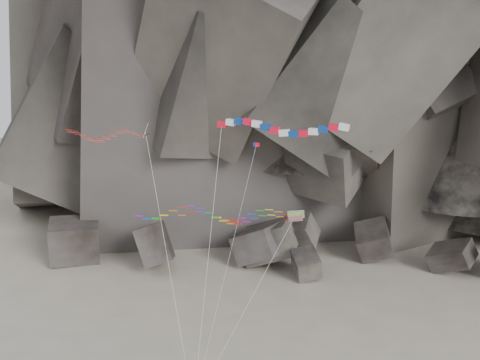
% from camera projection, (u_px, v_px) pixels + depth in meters
% --- Properties ---
extents(headland, '(110.00, 70.00, 84.00)m').
position_uv_depth(headland, '(307.00, 6.00, 109.34)').
color(headland, '#564F46').
rests_on(headland, ground).
extents(boulder_field, '(77.67, 19.39, 8.69)m').
position_uv_depth(boulder_field, '(269.00, 251.00, 84.90)').
color(boulder_field, '#47423F').
rests_on(boulder_field, ground).
extents(delta_kite, '(14.80, 7.12, 25.60)m').
position_uv_depth(delta_kite, '(101.00, 134.00, 51.67)').
color(delta_kite, red).
rests_on(delta_kite, ground).
extents(banner_kite, '(12.95, 4.52, 26.56)m').
position_uv_depth(banner_kite, '(279.00, 129.00, 44.56)').
color(banner_kite, red).
rests_on(banner_kite, ground).
extents(parafoil_kite, '(15.53, 3.78, 18.73)m').
position_uv_depth(parafoil_kite, '(210.00, 214.00, 47.39)').
color(parafoil_kite, '#E3FC0E').
rests_on(parafoil_kite, ground).
extents(pennant_kite, '(4.58, 7.95, 23.67)m').
position_uv_depth(pennant_kite, '(244.00, 195.00, 50.21)').
color(pennant_kite, red).
rests_on(pennant_kite, ground).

